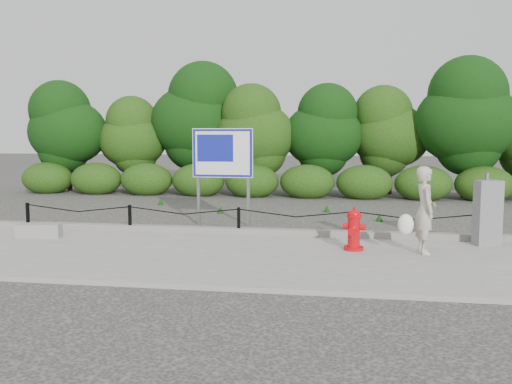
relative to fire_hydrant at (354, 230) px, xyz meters
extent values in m
plane|color=#2D2B28|center=(-2.45, 1.21, -0.47)|extent=(90.00, 90.00, 0.00)
cube|color=gray|center=(-2.45, -0.79, -0.43)|extent=(14.00, 4.00, 0.08)
cube|color=slate|center=(-2.45, 1.26, -0.32)|extent=(14.00, 0.22, 0.14)
cube|color=black|center=(-7.45, 1.21, -0.09)|extent=(0.06, 0.06, 0.60)
cube|color=black|center=(-4.95, 1.21, -0.09)|extent=(0.06, 0.06, 0.60)
cube|color=black|center=(-2.45, 1.21, -0.09)|extent=(0.06, 0.06, 0.60)
cube|color=black|center=(0.05, 1.21, -0.09)|extent=(0.06, 0.06, 0.60)
cube|color=black|center=(2.55, 1.21, -0.09)|extent=(0.06, 0.06, 0.60)
cylinder|color=black|center=(-6.20, 1.21, 0.13)|extent=(2.50, 0.02, 0.02)
cylinder|color=black|center=(-3.70, 1.21, 0.13)|extent=(2.50, 0.02, 0.02)
cylinder|color=black|center=(-1.20, 1.21, 0.13)|extent=(2.50, 0.02, 0.02)
cylinder|color=black|center=(1.30, 1.21, 0.13)|extent=(2.50, 0.02, 0.02)
cylinder|color=black|center=(-10.95, 9.81, 0.59)|extent=(0.18, 0.18, 2.12)
ellipsoid|color=#174E12|center=(-10.95, 9.81, 2.07)|extent=(3.13, 2.71, 3.39)
cylinder|color=black|center=(-8.45, 10.21, 0.44)|extent=(0.18, 0.18, 1.82)
ellipsoid|color=#174E12|center=(-8.45, 10.21, 1.72)|extent=(2.69, 2.33, 2.91)
cylinder|color=black|center=(-5.95, 10.61, 0.77)|extent=(0.18, 0.18, 2.47)
ellipsoid|color=#174E12|center=(-5.95, 10.61, 2.49)|extent=(3.65, 3.16, 3.95)
cylinder|color=black|center=(-3.45, 9.81, 0.54)|extent=(0.18, 0.18, 2.01)
ellipsoid|color=#174E12|center=(-3.45, 9.81, 1.94)|extent=(2.97, 2.57, 3.21)
cylinder|color=black|center=(-0.95, 10.21, 0.54)|extent=(0.18, 0.18, 2.01)
ellipsoid|color=#174E12|center=(-0.95, 10.21, 1.94)|extent=(2.97, 2.57, 3.21)
cylinder|color=black|center=(1.55, 10.61, 0.52)|extent=(0.18, 0.18, 1.98)
ellipsoid|color=#174E12|center=(1.55, 10.61, 1.91)|extent=(2.93, 2.53, 3.16)
cylinder|color=black|center=(4.05, 9.81, 0.74)|extent=(0.18, 0.18, 2.42)
ellipsoid|color=#174E12|center=(4.05, 9.81, 2.43)|extent=(3.58, 3.09, 3.87)
cylinder|color=red|center=(0.00, 0.01, -0.35)|extent=(0.45, 0.45, 0.06)
cylinder|color=red|center=(0.00, 0.01, -0.04)|extent=(0.27, 0.27, 0.57)
cylinder|color=red|center=(0.00, 0.01, 0.27)|extent=(0.32, 0.32, 0.05)
ellipsoid|color=red|center=(0.00, 0.01, 0.30)|extent=(0.28, 0.28, 0.18)
cylinder|color=red|center=(0.00, 0.01, 0.40)|extent=(0.07, 0.07, 0.05)
cylinder|color=red|center=(-0.15, 0.04, 0.06)|extent=(0.13, 0.13, 0.12)
cylinder|color=red|center=(0.16, -0.02, 0.06)|extent=(0.13, 0.13, 0.12)
cylinder|color=red|center=(-0.03, -0.16, -0.01)|extent=(0.18, 0.15, 0.16)
cylinder|color=slate|center=(-0.03, -0.13, -0.09)|extent=(0.01, 0.06, 0.12)
imported|color=#B5AF9B|center=(1.27, -0.07, 0.42)|extent=(0.45, 0.62, 1.61)
ellipsoid|color=white|center=(0.92, -0.22, 0.16)|extent=(0.29, 0.23, 0.39)
cube|color=gray|center=(-6.59, 0.22, -0.24)|extent=(0.95, 0.49, 0.29)
cube|color=gray|center=(2.61, 0.86, 0.26)|extent=(0.55, 0.42, 1.29)
cube|color=slate|center=(2.61, 1.03, 0.32)|extent=(0.07, 0.07, 1.42)
cube|color=slate|center=(-3.76, 2.75, 0.74)|extent=(0.07, 0.07, 2.40)
cube|color=slate|center=(-2.50, 2.74, 0.74)|extent=(0.07, 0.07, 2.40)
cube|color=white|center=(-3.13, 2.70, 1.34)|extent=(1.50, 0.05, 1.20)
cube|color=navy|center=(-3.13, 2.67, 1.34)|extent=(1.47, 0.01, 1.17)
cube|color=navy|center=(-3.31, 2.66, 1.46)|extent=(0.90, 0.01, 0.66)
camera|label=1|loc=(-0.25, -10.26, 1.82)|focal=38.00mm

